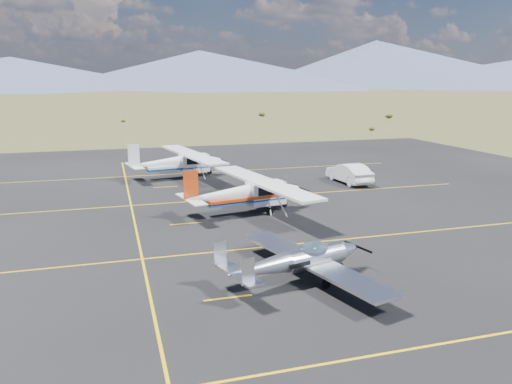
{
  "coord_description": "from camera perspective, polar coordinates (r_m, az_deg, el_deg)",
  "views": [
    {
      "loc": [
        -7.21,
        -21.67,
        8.62
      ],
      "look_at": [
        1.56,
        7.92,
        1.6
      ],
      "focal_mm": 35.0,
      "sensor_mm": 36.0,
      "label": 1
    }
  ],
  "objects": [
    {
      "name": "aircraft_plain",
      "position": [
        44.81,
        -8.9,
        3.42
      ],
      "size": [
        7.9,
        12.72,
        3.21
      ],
      "rotation": [
        0.0,
        0.0,
        0.19
      ],
      "color": "white",
      "rests_on": "apron"
    },
    {
      "name": "aircraft_cessna",
      "position": [
        32.53,
        -1.13,
        -0.02
      ],
      "size": [
        7.71,
        12.42,
        3.13
      ],
      "rotation": [
        0.0,
        0.0,
        0.19
      ],
      "color": "white",
      "rests_on": "apron"
    },
    {
      "name": "apron",
      "position": [
        30.79,
        -2.3,
        -3.45
      ],
      "size": [
        72.0,
        72.0,
        0.02
      ],
      "primitive_type": "cube",
      "color": "black",
      "rests_on": "ground"
    },
    {
      "name": "ground",
      "position": [
        24.41,
        1.79,
        -7.87
      ],
      "size": [
        1600.0,
        1600.0,
        0.0
      ],
      "primitive_type": "plane",
      "color": "#383D1C",
      "rests_on": "ground"
    },
    {
      "name": "aircraft_low_wing",
      "position": [
        21.83,
        5.01,
        -7.75
      ],
      "size": [
        6.83,
        9.31,
        2.02
      ],
      "rotation": [
        0.0,
        0.0,
        0.26
      ],
      "color": "silver",
      "rests_on": "apron"
    },
    {
      "name": "sedan",
      "position": [
        42.86,
        10.58,
        2.15
      ],
      "size": [
        2.13,
        5.19,
        1.67
      ],
      "primitive_type": "imported",
      "rotation": [
        0.0,
        0.0,
        3.21
      ],
      "color": "white",
      "rests_on": "apron"
    }
  ]
}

